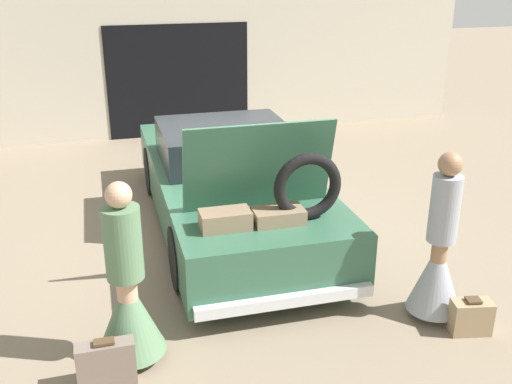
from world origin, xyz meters
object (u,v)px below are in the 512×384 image
object	(u,v)px
person_right	(438,260)
suitcase_beside_right_person	(471,317)
suitcase_beside_left_person	(106,364)
person_left	(128,299)
car	(230,184)

from	to	relation	value
person_right	suitcase_beside_right_person	xyz separation A→B (m)	(0.20, -0.36, -0.46)
person_right	suitcase_beside_right_person	world-z (taller)	person_right
suitcase_beside_left_person	suitcase_beside_right_person	bearing A→B (deg)	-2.14
person_left	suitcase_beside_left_person	size ratio (longest dim) A/B	3.47
suitcase_beside_right_person	person_left	bearing A→B (deg)	171.86
suitcase_beside_left_person	suitcase_beside_right_person	distance (m)	3.43
person_left	suitcase_beside_right_person	bearing A→B (deg)	91.46
car	person_left	size ratio (longest dim) A/B	2.86
suitcase_beside_left_person	suitcase_beside_right_person	xyz separation A→B (m)	(3.43, -0.13, -0.04)
person_right	suitcase_beside_left_person	size ratio (longest dim) A/B	3.54
car	suitcase_beside_right_person	distance (m)	3.49
car	suitcase_beside_right_person	size ratio (longest dim) A/B	11.78
person_right	person_left	bearing A→B (deg)	89.11
car	person_left	distance (m)	2.97
person_right	suitcase_beside_right_person	size ratio (longest dim) A/B	4.19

